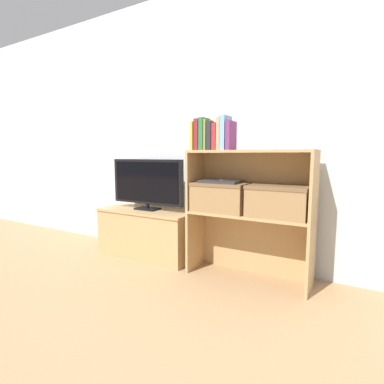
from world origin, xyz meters
TOP-DOWN VIEW (x-y plane):
  - ground_plane at (0.00, 0.00)m, footprint 16.00×16.00m
  - wall_back at (0.00, 0.43)m, footprint 10.00×0.05m
  - tv_stand at (-0.51, 0.20)m, footprint 0.94×0.41m
  - tv at (-0.51, 0.19)m, footprint 0.78×0.14m
  - bookshelf_lower_tier at (0.50, 0.22)m, footprint 0.94×0.31m
  - bookshelf_upper_tier at (0.50, 0.22)m, footprint 0.94×0.31m
  - book_mustard at (0.07, 0.10)m, footprint 0.02×0.15m
  - book_maroon at (0.10, 0.10)m, footprint 0.04×0.14m
  - book_forest at (0.14, 0.10)m, footprint 0.04×0.14m
  - book_olive at (0.18, 0.10)m, footprint 0.02×0.14m
  - book_charcoal at (0.22, 0.10)m, footprint 0.04×0.15m
  - book_crimson at (0.26, 0.10)m, footprint 0.03×0.15m
  - book_tan at (0.29, 0.10)m, footprint 0.03×0.15m
  - book_skyblue at (0.33, 0.10)m, footprint 0.04×0.15m
  - book_plum at (0.37, 0.10)m, footprint 0.03×0.15m
  - storage_basket_left at (0.27, 0.14)m, footprint 0.43×0.28m
  - storage_basket_right at (0.72, 0.14)m, footprint 0.43×0.28m
  - laptop at (0.27, 0.14)m, footprint 0.31×0.22m

SIDE VIEW (x-z plane):
  - ground_plane at x=0.00m, z-range 0.00..0.00m
  - tv_stand at x=-0.51m, z-range 0.00..0.45m
  - bookshelf_lower_tier at x=0.50m, z-range 0.07..0.58m
  - storage_basket_left at x=0.27m, z-range 0.52..0.75m
  - storage_basket_right at x=0.72m, z-range 0.52..0.75m
  - tv at x=-0.51m, z-range 0.46..0.94m
  - laptop at x=0.27m, z-range 0.74..0.76m
  - bookshelf_upper_tier at x=0.50m, z-range 0.58..1.06m
  - book_crimson at x=0.26m, z-range 0.99..1.20m
  - book_charcoal at x=0.22m, z-range 0.99..1.21m
  - book_plum at x=0.37m, z-range 0.99..1.21m
  - book_mustard at x=0.07m, z-range 0.99..1.22m
  - book_olive at x=0.18m, z-range 0.99..1.23m
  - book_maroon at x=0.10m, z-range 0.99..1.24m
  - book_tan at x=0.29m, z-range 0.99..1.24m
  - book_forest at x=0.14m, z-range 0.99..1.24m
  - book_skyblue at x=0.33m, z-range 0.99..1.25m
  - wall_back at x=0.00m, z-range 0.00..2.40m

